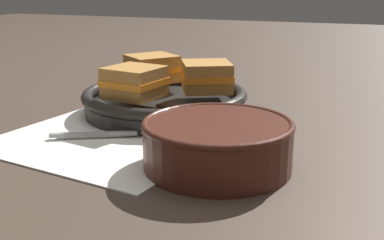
{
  "coord_description": "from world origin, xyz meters",
  "views": [
    {
      "loc": [
        0.28,
        -0.58,
        0.21
      ],
      "look_at": [
        0.05,
        -0.0,
        0.03
      ],
      "focal_mm": 45.0,
      "sensor_mm": 36.0,
      "label": 1
    }
  ],
  "objects_px": {
    "sandwich_near_left": "(135,82)",
    "sandwich_near_right": "(207,76)",
    "skillet": "(165,101)",
    "soup_bowl": "(218,141)",
    "spoon": "(140,133)",
    "sandwich_far_left": "(152,68)"
  },
  "relations": [
    {
      "from": "spoon",
      "to": "skillet",
      "type": "height_order",
      "value": "skillet"
    },
    {
      "from": "soup_bowl",
      "to": "sandwich_near_left",
      "type": "distance_m",
      "value": 0.22
    },
    {
      "from": "sandwich_far_left",
      "to": "sandwich_near_right",
      "type": "bearing_deg",
      "value": -16.36
    },
    {
      "from": "spoon",
      "to": "sandwich_near_right",
      "type": "height_order",
      "value": "sandwich_near_right"
    },
    {
      "from": "spoon",
      "to": "sandwich_near_right",
      "type": "bearing_deg",
      "value": 45.63
    },
    {
      "from": "soup_bowl",
      "to": "spoon",
      "type": "xyz_separation_m",
      "value": [
        -0.14,
        0.06,
        -0.03
      ]
    },
    {
      "from": "skillet",
      "to": "sandwich_near_left",
      "type": "xyz_separation_m",
      "value": [
        -0.02,
        -0.07,
        0.04
      ]
    },
    {
      "from": "skillet",
      "to": "sandwich_far_left",
      "type": "distance_m",
      "value": 0.08
    },
    {
      "from": "sandwich_near_left",
      "to": "sandwich_near_right",
      "type": "height_order",
      "value": "same"
    },
    {
      "from": "sandwich_far_left",
      "to": "skillet",
      "type": "bearing_deg",
      "value": -46.36
    },
    {
      "from": "skillet",
      "to": "sandwich_near_right",
      "type": "xyz_separation_m",
      "value": [
        0.07,
        0.02,
        0.04
      ]
    },
    {
      "from": "soup_bowl",
      "to": "skillet",
      "type": "height_order",
      "value": "soup_bowl"
    },
    {
      "from": "sandwich_near_right",
      "to": "sandwich_far_left",
      "type": "height_order",
      "value": "same"
    },
    {
      "from": "sandwich_near_right",
      "to": "sandwich_far_left",
      "type": "distance_m",
      "value": 0.12
    },
    {
      "from": "spoon",
      "to": "sandwich_near_right",
      "type": "distance_m",
      "value": 0.16
    },
    {
      "from": "spoon",
      "to": "skillet",
      "type": "relative_size",
      "value": 0.61
    },
    {
      "from": "skillet",
      "to": "sandwich_far_left",
      "type": "xyz_separation_m",
      "value": [
        -0.05,
        0.05,
        0.04
      ]
    },
    {
      "from": "soup_bowl",
      "to": "sandwich_near_right",
      "type": "height_order",
      "value": "sandwich_near_right"
    },
    {
      "from": "spoon",
      "to": "sandwich_near_left",
      "type": "height_order",
      "value": "sandwich_near_left"
    },
    {
      "from": "spoon",
      "to": "skillet",
      "type": "bearing_deg",
      "value": 72.35
    },
    {
      "from": "soup_bowl",
      "to": "skillet",
      "type": "xyz_separation_m",
      "value": [
        -0.16,
        0.19,
        -0.01
      ]
    },
    {
      "from": "skillet",
      "to": "sandwich_near_left",
      "type": "height_order",
      "value": "sandwich_near_left"
    }
  ]
}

